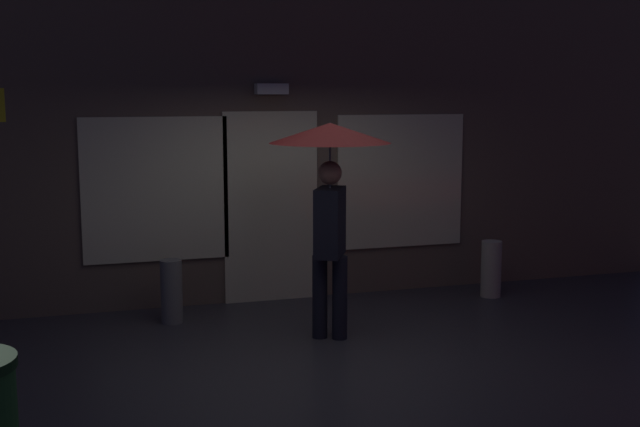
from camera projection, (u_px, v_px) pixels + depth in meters
name	position (u px, v px, depth m)	size (l,w,h in m)	color
ground_plane	(327.00, 358.00, 7.43)	(18.00, 18.00, 0.00)	#38353A
building_facade	(267.00, 135.00, 9.37)	(10.32, 0.48, 3.88)	brown
person_with_umbrella	(330.00, 168.00, 7.77)	(1.18, 1.18, 2.13)	black
sidewalk_bollard	(172.00, 291.00, 8.52)	(0.23, 0.23, 0.68)	slate
sidewalk_bollard_2	(491.00, 269.00, 9.61)	(0.24, 0.24, 0.67)	#B2A899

